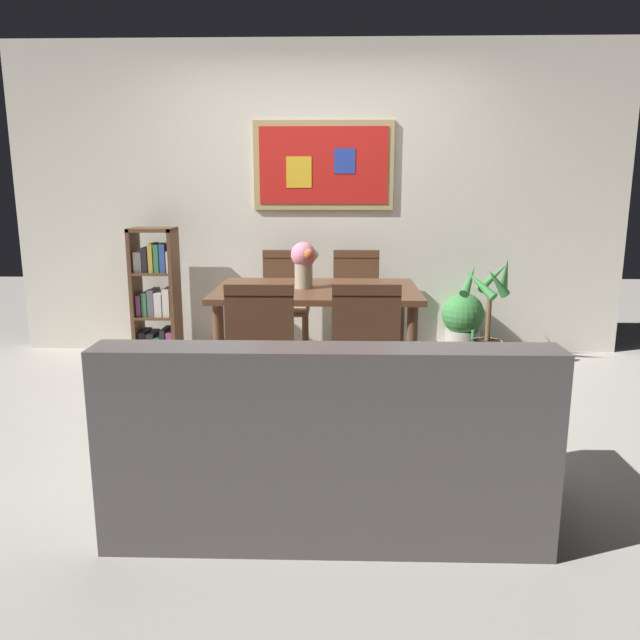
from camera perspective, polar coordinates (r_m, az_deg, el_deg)
ground_plane at (r=3.99m, az=-0.83°, el=-8.91°), size 12.00×12.00×0.00m
wall_back_with_painting at (r=5.41m, az=-0.10°, el=10.84°), size 5.20×0.14×2.60m
dining_table at (r=4.35m, az=-0.29°, el=1.69°), size 1.40×0.94×0.74m
dining_chair_near_left at (r=3.61m, az=-5.31°, el=-2.33°), size 0.40×0.41×0.91m
dining_chair_far_left at (r=5.15m, az=-3.20°, el=2.14°), size 0.40×0.41×0.91m
dining_chair_near_right at (r=3.60m, az=4.12°, el=-2.32°), size 0.40×0.41×0.91m
dining_chair_far_right at (r=5.16m, az=3.33°, el=2.15°), size 0.40×0.41×0.91m
leather_couch at (r=2.79m, az=0.61°, el=-11.68°), size 1.80×0.84×0.84m
bookshelf at (r=5.37m, az=-14.68°, el=1.90°), size 0.36×0.28×1.10m
potted_ivy at (r=5.44m, az=12.90°, el=-0.26°), size 0.36×0.36×0.60m
potted_palm at (r=5.16m, az=15.04°, el=-0.20°), size 0.45×0.48×0.91m
flower_vase at (r=4.31m, az=-1.47°, el=5.40°), size 0.19×0.18×0.32m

